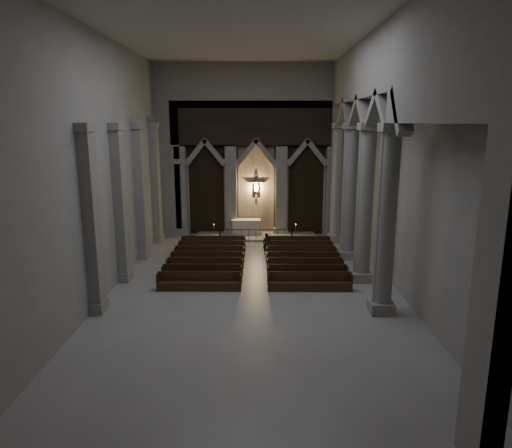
{
  "coord_description": "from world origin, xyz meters",
  "views": [
    {
      "loc": [
        0.24,
        -20.99,
        8.02
      ],
      "look_at": [
        0.06,
        3.0,
        2.68
      ],
      "focal_mm": 32.0,
      "sensor_mm": 36.0,
      "label": 1
    }
  ],
  "objects_px": {
    "altar": "(246,227)",
    "pews": "(255,262)",
    "candle_stand_right": "(295,237)",
    "candle_stand_left": "(214,237)",
    "worshipper": "(267,244)",
    "altar_rail": "(256,234)"
  },
  "relations": [
    {
      "from": "altar_rail",
      "to": "candle_stand_right",
      "type": "relative_size",
      "value": 3.99
    },
    {
      "from": "worshipper",
      "to": "altar_rail",
      "type": "bearing_deg",
      "value": 96.67
    },
    {
      "from": "candle_stand_right",
      "to": "pews",
      "type": "distance_m",
      "value": 6.42
    },
    {
      "from": "altar_rail",
      "to": "worshipper",
      "type": "relative_size",
      "value": 3.71
    },
    {
      "from": "altar",
      "to": "candle_stand_left",
      "type": "xyz_separation_m",
      "value": [
        -2.14,
        -1.88,
        -0.34
      ]
    },
    {
      "from": "altar_rail",
      "to": "worshipper",
      "type": "distance_m",
      "value": 2.8
    },
    {
      "from": "altar_rail",
      "to": "candle_stand_left",
      "type": "relative_size",
      "value": 3.91
    },
    {
      "from": "pews",
      "to": "candle_stand_left",
      "type": "bearing_deg",
      "value": 117.29
    },
    {
      "from": "candle_stand_right",
      "to": "worshipper",
      "type": "distance_m",
      "value": 3.74
    },
    {
      "from": "altar_rail",
      "to": "pews",
      "type": "distance_m",
      "value": 5.4
    },
    {
      "from": "altar_rail",
      "to": "candle_stand_right",
      "type": "distance_m",
      "value": 2.77
    },
    {
      "from": "altar_rail",
      "to": "pews",
      "type": "bearing_deg",
      "value": -90.0
    },
    {
      "from": "altar",
      "to": "pews",
      "type": "bearing_deg",
      "value": -84.4
    },
    {
      "from": "altar",
      "to": "altar_rail",
      "type": "height_order",
      "value": "altar"
    },
    {
      "from": "altar",
      "to": "worshipper",
      "type": "height_order",
      "value": "worshipper"
    },
    {
      "from": "altar_rail",
      "to": "worshipper",
      "type": "height_order",
      "value": "worshipper"
    },
    {
      "from": "altar",
      "to": "candle_stand_left",
      "type": "relative_size",
      "value": 1.64
    },
    {
      "from": "altar",
      "to": "candle_stand_right",
      "type": "distance_m",
      "value": 3.83
    },
    {
      "from": "altar",
      "to": "candle_stand_left",
      "type": "height_order",
      "value": "candle_stand_left"
    },
    {
      "from": "altar",
      "to": "pews",
      "type": "distance_m",
      "value": 7.5
    },
    {
      "from": "candle_stand_left",
      "to": "candle_stand_right",
      "type": "bearing_deg",
      "value": 2.52
    },
    {
      "from": "pews",
      "to": "candle_stand_right",
      "type": "bearing_deg",
      "value": 64.93
    }
  ]
}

